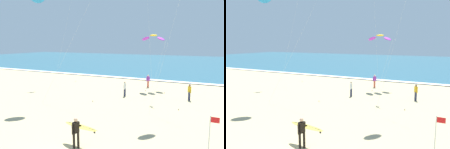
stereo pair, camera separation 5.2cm
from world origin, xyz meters
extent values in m
cube|color=#2D6075|center=(0.00, 54.94, 0.04)|extent=(160.00, 60.00, 0.08)
cube|color=white|center=(0.00, 25.24, 0.09)|extent=(160.00, 1.21, 0.01)
cylinder|color=black|center=(-0.71, 2.39, 0.44)|extent=(0.13, 0.13, 0.88)
cylinder|color=black|center=(-0.52, 2.52, 0.44)|extent=(0.13, 0.13, 0.88)
cube|color=black|center=(-0.61, 2.45, 1.18)|extent=(0.26, 0.37, 0.60)
cube|color=blue|center=(-0.71, 2.47, 1.22)|extent=(0.05, 0.20, 0.32)
sphere|color=tan|center=(-0.61, 2.45, 1.60)|extent=(0.21, 0.21, 0.21)
cylinder|color=black|center=(-0.65, 2.23, 1.14)|extent=(0.09, 0.09, 0.56)
cylinder|color=black|center=(-0.57, 2.68, 1.29)|extent=(0.09, 0.09, 0.26)
cylinder|color=black|center=(-0.61, 2.78, 1.16)|extent=(0.26, 0.13, 0.14)
ellipsoid|color=#EFD14C|center=(-0.54, 2.81, 1.12)|extent=(2.44, 0.92, 0.10)
cube|color=#333333|center=(-0.54, 2.81, 1.16)|extent=(2.08, 0.42, 0.03)
cube|color=#262628|center=(0.44, 2.62, 1.05)|extent=(0.12, 0.03, 0.14)
cylinder|color=silver|center=(-6.70, 9.65, 4.76)|extent=(3.70, 2.79, 9.33)
cylinder|color=brown|center=(-4.86, 11.03, 0.05)|extent=(0.06, 0.06, 0.10)
cylinder|color=silver|center=(2.04, 10.89, 5.06)|extent=(1.89, 2.11, 9.92)
cylinder|color=brown|center=(2.98, 11.94, 0.05)|extent=(0.06, 0.06, 0.10)
cylinder|color=silver|center=(-1.19, 16.95, 5.20)|extent=(1.30, 1.59, 10.20)
cylinder|color=brown|center=(-1.83, 17.74, 0.05)|extent=(0.06, 0.06, 0.10)
ellipsoid|color=purple|center=(-0.88, 20.17, 6.00)|extent=(1.41, 1.38, 0.59)
ellipsoid|color=yellow|center=(-1.57, 19.42, 6.39)|extent=(1.41, 1.38, 0.20)
ellipsoid|color=purple|center=(-2.27, 18.66, 6.00)|extent=(1.41, 1.38, 0.59)
cylinder|color=silver|center=(-0.59, 18.52, 3.00)|extent=(1.98, 1.82, 5.81)
cylinder|color=brown|center=(0.39, 17.61, 0.05)|extent=(0.06, 0.06, 0.10)
cylinder|color=silver|center=(-13.67, 18.07, 6.26)|extent=(1.93, 2.24, 12.33)
cylinder|color=brown|center=(-12.71, 19.19, 0.05)|extent=(0.06, 0.06, 0.10)
cylinder|color=#2D334C|center=(-2.99, 14.38, 0.42)|extent=(0.22, 0.22, 0.84)
cube|color=white|center=(-2.99, 14.38, 1.11)|extent=(0.22, 0.34, 0.54)
sphere|color=beige|center=(-2.99, 14.38, 1.49)|extent=(0.20, 0.20, 0.20)
cylinder|color=white|center=(-2.96, 14.17, 1.01)|extent=(0.08, 0.08, 0.50)
cylinder|color=white|center=(-3.02, 14.58, 1.01)|extent=(0.08, 0.08, 0.50)
cylinder|color=#D8593F|center=(-2.28, 20.00, 0.42)|extent=(0.22, 0.22, 0.84)
cube|color=purple|center=(-2.28, 20.00, 1.11)|extent=(0.35, 0.36, 0.54)
sphere|color=beige|center=(-2.28, 20.00, 1.49)|extent=(0.20, 0.20, 0.20)
cylinder|color=purple|center=(-2.14, 20.15, 1.01)|extent=(0.08, 0.08, 0.50)
cylinder|color=purple|center=(-2.43, 19.85, 1.01)|extent=(0.08, 0.08, 0.50)
cylinder|color=#2D334C|center=(3.27, 15.68, 0.42)|extent=(0.22, 0.22, 0.84)
cube|color=gold|center=(3.27, 15.68, 1.11)|extent=(0.35, 0.36, 0.54)
sphere|color=brown|center=(3.27, 15.68, 1.49)|extent=(0.20, 0.20, 0.20)
cylinder|color=gold|center=(3.13, 15.83, 1.01)|extent=(0.08, 0.08, 0.50)
cylinder|color=gold|center=(3.41, 15.52, 1.01)|extent=(0.08, 0.08, 0.50)
cylinder|color=silver|center=(5.79, 4.79, 1.05)|extent=(0.05, 0.05, 2.10)
cube|color=red|center=(6.01, 4.79, 1.90)|extent=(0.40, 0.02, 0.28)
camera|label=1|loc=(6.35, -7.04, 5.72)|focal=36.71mm
camera|label=2|loc=(6.39, -7.02, 5.72)|focal=36.71mm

